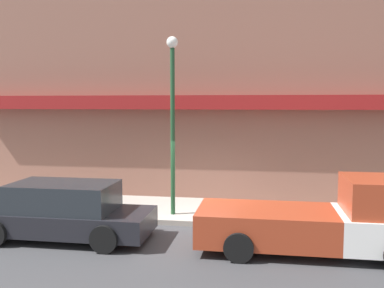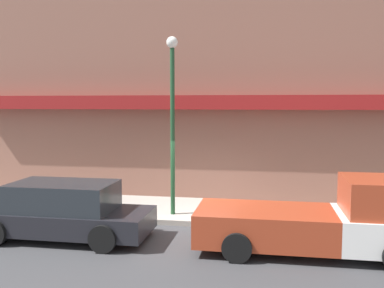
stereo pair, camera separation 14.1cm
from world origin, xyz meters
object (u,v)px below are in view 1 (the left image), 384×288
pickup_truck (329,220)px  street_lamp (173,105)px  fire_hydrant (74,203)px  parked_car (64,212)px

pickup_truck → street_lamp: street_lamp is taller
pickup_truck → street_lamp: size_ratio=1.02×
pickup_truck → street_lamp: 5.77m
fire_hydrant → pickup_truck: bearing=-15.1°
parked_car → fire_hydrant: (-0.65, 2.05, -0.25)m
street_lamp → pickup_truck: bearing=-28.6°
parked_car → street_lamp: (2.51, 2.41, 2.89)m
fire_hydrant → street_lamp: 4.47m
parked_car → street_lamp: bearing=43.5°
parked_car → street_lamp: size_ratio=0.86×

